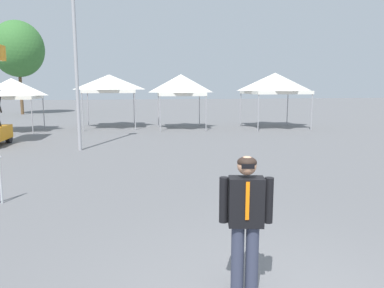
# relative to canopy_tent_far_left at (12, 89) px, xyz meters

# --- Properties ---
(canopy_tent_far_left) EXTENTS (2.88, 2.88, 3.05)m
(canopy_tent_far_left) POSITION_rel_canopy_tent_far_left_xyz_m (0.00, 0.00, 0.00)
(canopy_tent_far_left) COLOR #9E9EA3
(canopy_tent_far_left) RESTS_ON ground
(canopy_tent_behind_center) EXTENTS (3.22, 3.22, 3.31)m
(canopy_tent_behind_center) POSITION_rel_canopy_tent_far_left_xyz_m (5.38, 1.05, 0.29)
(canopy_tent_behind_center) COLOR #9E9EA3
(canopy_tent_behind_center) RESTS_ON ground
(canopy_tent_left_of_center) EXTENTS (2.97, 2.97, 3.31)m
(canopy_tent_left_of_center) POSITION_rel_canopy_tent_far_left_xyz_m (9.66, -0.31, 0.21)
(canopy_tent_left_of_center) COLOR #9E9EA3
(canopy_tent_left_of_center) RESTS_ON ground
(canopy_tent_behind_left) EXTENTS (3.52, 3.52, 3.42)m
(canopy_tent_behind_left) POSITION_rel_canopy_tent_far_left_xyz_m (15.51, -0.84, 0.31)
(canopy_tent_behind_left) COLOR #9E9EA3
(canopy_tent_behind_left) RESTS_ON ground
(person_foreground) EXTENTS (0.64, 0.33, 1.78)m
(person_foreground) POSITION_rel_canopy_tent_far_left_xyz_m (7.54, -18.46, -1.43)
(person_foreground) COLOR #33384C
(person_foreground) RESTS_ON ground
(light_pole_near_lift) EXTENTS (0.36, 0.36, 7.86)m
(light_pole_near_lift) POSITION_rel_canopy_tent_far_left_xyz_m (4.37, -7.12, 2.03)
(light_pole_near_lift) COLOR #9E9EA3
(light_pole_near_lift) RESTS_ON ground
(tree_behind_tents_right) EXTENTS (4.59, 4.59, 8.46)m
(tree_behind_tents_right) POSITION_rel_canopy_tent_far_left_xyz_m (-3.02, 13.99, 3.47)
(tree_behind_tents_right) COLOR brown
(tree_behind_tents_right) RESTS_ON ground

